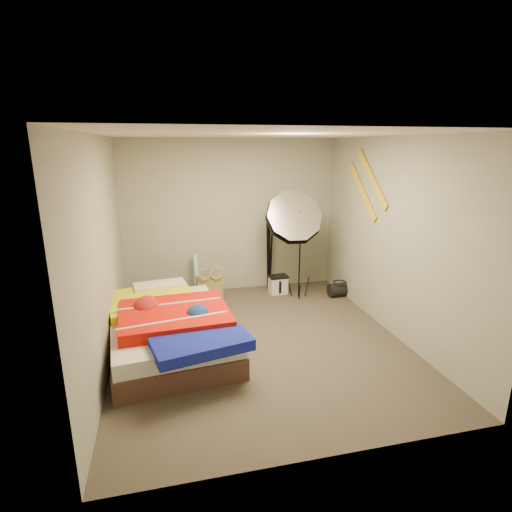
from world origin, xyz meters
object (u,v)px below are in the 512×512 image
object	(u,v)px
camera_case	(278,285)
bed	(170,327)
duffel_bag	(339,290)
tote_bag	(210,287)
camera_tripod	(269,246)
wrapping_roll	(197,276)
photo_umbrella	(293,219)

from	to	relation	value
camera_case	bed	size ratio (longest dim) A/B	0.13
duffel_bag	tote_bag	bearing A→B (deg)	168.50
camera_case	camera_tripod	bearing A→B (deg)	102.78
wrapping_roll	bed	bearing A→B (deg)	-105.12
tote_bag	photo_umbrella	xyz separation A→B (m)	(1.26, -0.31, 1.11)
bed	duffel_bag	bearing A→B (deg)	23.26
camera_case	wrapping_roll	bearing A→B (deg)	167.32
wrapping_roll	photo_umbrella	size ratio (longest dim) A/B	0.37
tote_bag	bed	size ratio (longest dim) A/B	0.18
duffel_bag	camera_case	bearing A→B (deg)	157.45
tote_bag	wrapping_roll	xyz separation A→B (m)	(-0.18, 0.23, 0.14)
tote_bag	camera_case	size ratio (longest dim) A/B	1.40
camera_tripod	photo_umbrella	bearing A→B (deg)	-71.26
tote_bag	camera_tripod	bearing A→B (deg)	7.58
tote_bag	wrapping_roll	distance (m)	0.33
wrapping_roll	camera_tripod	distance (m)	1.30
photo_umbrella	bed	bearing A→B (deg)	-147.89
camera_case	photo_umbrella	distance (m)	1.22
wrapping_roll	bed	xyz separation A→B (m)	(-0.47, -1.74, -0.05)
wrapping_roll	camera_case	size ratio (longest dim) A/B	2.38
wrapping_roll	camera_tripod	xyz separation A→B (m)	(1.24, 0.07, 0.40)
wrapping_roll	duffel_bag	bearing A→B (deg)	-14.12
duffel_bag	photo_umbrella	distance (m)	1.45
tote_bag	photo_umbrella	distance (m)	1.71
bed	camera_tripod	size ratio (longest dim) A/B	1.71
tote_bag	camera_case	bearing A→B (deg)	-7.62
wrapping_roll	duffel_bag	xyz separation A→B (m)	(2.26, -0.57, -0.23)
duffel_bag	camera_tripod	world-z (taller)	camera_tripod
photo_umbrella	camera_tripod	distance (m)	0.86
wrapping_roll	bed	world-z (taller)	wrapping_roll
camera_tripod	camera_case	bearing A→B (deg)	-74.00
duffel_bag	camera_tripod	distance (m)	1.36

